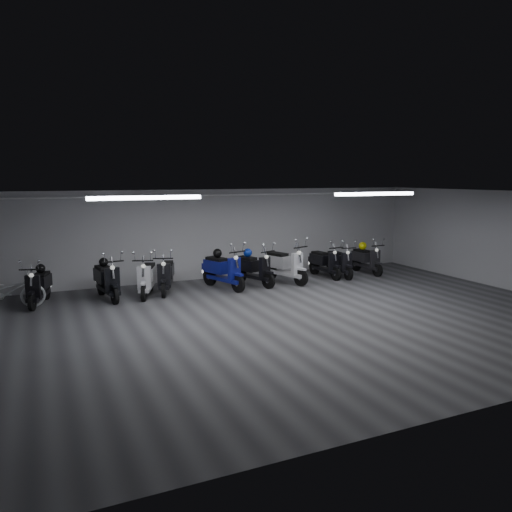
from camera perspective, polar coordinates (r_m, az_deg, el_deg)
name	(u,v)px	position (r m, az deg, el deg)	size (l,w,h in m)	color
floor	(291,318)	(11.30, 4.07, -7.22)	(14.00, 10.00, 0.01)	#3B3B3D
ceiling	(292,194)	(10.85, 4.23, 7.17)	(14.00, 10.00, 0.01)	gray
back_wall	(216,234)	(15.53, -4.62, 2.56)	(14.00, 0.01, 2.80)	#ADADB0
front_wall	(472,314)	(7.08, 23.77, -6.15)	(14.00, 0.01, 2.80)	#ADADB0
right_wall	(512,241)	(15.55, 27.55, 1.55)	(0.01, 10.00, 2.80)	#ADADB0
fluor_strip_left	(145,198)	(10.77, -12.70, 6.61)	(2.40, 0.18, 0.08)	white
fluor_strip_right	(375,194)	(13.33, 13.66, 7.02)	(2.40, 0.18, 0.08)	white
conduit	(217,195)	(15.36, -4.57, 7.05)	(0.05, 0.05, 13.60)	white
scooter_0	(38,281)	(13.39, -23.95, -2.64)	(0.56, 1.67, 1.25)	black
scooter_1	(107,274)	(13.35, -16.93, -2.03)	(0.61, 1.82, 1.36)	black
scooter_2	(147,272)	(13.50, -12.57, -1.82)	(0.59, 1.77, 1.32)	silver
scooter_3	(166,269)	(13.77, -10.42, -1.54)	(0.59, 1.76, 1.31)	black
scooter_4	(223,265)	(14.04, -3.81, -1.00)	(0.63, 1.90, 1.42)	navy
scooter_5	(254,263)	(14.44, -0.27, -0.85)	(0.60, 1.79, 1.33)	black
scooter_6	(285,259)	(14.84, 3.39, -0.41)	(0.64, 1.92, 1.43)	silver
scooter_7	(325,258)	(15.78, 8.02, -0.21)	(0.57, 1.70, 1.27)	black
scooter_8	(340,258)	(15.92, 9.70, -0.19)	(0.56, 1.68, 1.25)	black
scooter_9	(367,255)	(16.63, 12.73, 0.10)	(0.56, 1.68, 1.25)	black
bicycle	(7,288)	(13.24, -26.95, -3.30)	(0.60, 1.69, 1.10)	silver
helmet_0	(103,262)	(13.55, -17.28, -0.68)	(0.24, 0.24, 0.24)	black
helmet_1	(363,246)	(16.77, 12.27, 1.17)	(0.27, 0.27, 0.27)	#D9D90C
helmet_2	(217,253)	(14.19, -4.50, 0.33)	(0.26, 0.26, 0.26)	black
helmet_3	(248,253)	(14.57, -0.96, 0.38)	(0.25, 0.25, 0.25)	#0E2A9F
helmet_4	(40,268)	(13.56, -23.74, -1.33)	(0.24, 0.24, 0.24)	black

